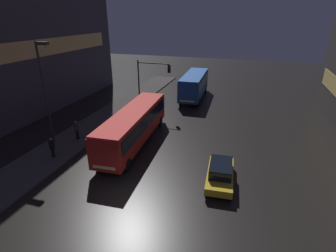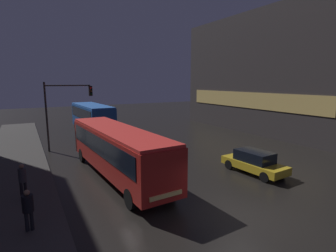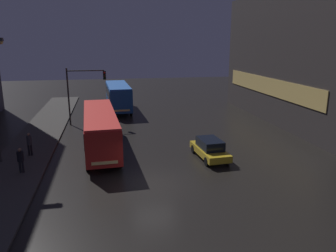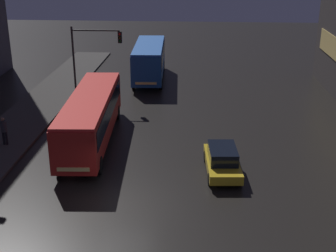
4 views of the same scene
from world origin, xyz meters
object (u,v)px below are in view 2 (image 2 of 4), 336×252
(bus_near, at_px, (117,147))
(pedestrian_near, at_px, (28,206))
(bus_far, at_px, (92,116))
(car_taxi, at_px, (254,162))
(pedestrian_mid, at_px, (22,178))
(traffic_light_main, at_px, (64,104))

(bus_near, bearing_deg, pedestrian_near, 38.32)
(bus_far, height_order, car_taxi, bus_far)
(pedestrian_mid, bearing_deg, bus_near, -62.32)
(pedestrian_near, xyz_separation_m, pedestrian_mid, (-0.17, 3.47, 0.03))
(traffic_light_main, bearing_deg, car_taxi, -51.58)
(pedestrian_mid, xyz_separation_m, traffic_light_main, (3.42, 9.80, 2.90))
(bus_near, height_order, pedestrian_mid, bus_near)
(bus_near, relative_size, pedestrian_mid, 6.63)
(pedestrian_near, relative_size, pedestrian_mid, 0.95)
(pedestrian_mid, bearing_deg, car_taxi, -84.82)
(bus_near, relative_size, pedestrian_near, 6.95)
(bus_far, xyz_separation_m, pedestrian_near, (-7.13, -19.89, -0.88))
(car_taxi, distance_m, traffic_light_main, 16.29)
(bus_near, xyz_separation_m, pedestrian_near, (-5.09, -4.50, -0.75))
(bus_near, height_order, traffic_light_main, traffic_light_main)
(car_taxi, relative_size, pedestrian_mid, 2.48)
(traffic_light_main, bearing_deg, bus_near, -78.17)
(bus_far, distance_m, car_taxi, 20.08)
(bus_far, relative_size, pedestrian_mid, 5.38)
(bus_far, distance_m, pedestrian_mid, 17.98)
(car_taxi, bearing_deg, bus_near, -28.76)
(bus_near, bearing_deg, car_taxi, 152.05)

